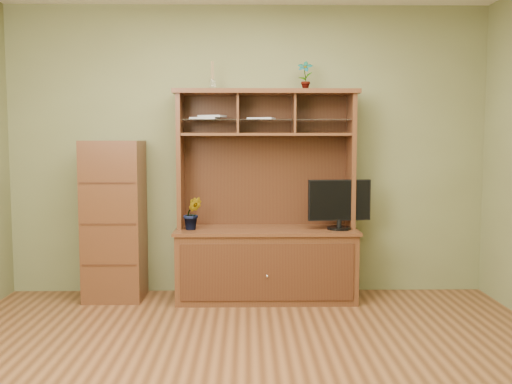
{
  "coord_description": "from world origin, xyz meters",
  "views": [
    {
      "loc": [
        -0.01,
        -3.41,
        1.44
      ],
      "look_at": [
        0.07,
        1.2,
        1.03
      ],
      "focal_mm": 40.0,
      "sensor_mm": 36.0,
      "label": 1
    }
  ],
  "objects": [
    {
      "name": "room",
      "position": [
        0.0,
        0.0,
        1.35
      ],
      "size": [
        4.54,
        4.04,
        2.74
      ],
      "color": "#502D17",
      "rests_on": "ground"
    },
    {
      "name": "media_hutch",
      "position": [
        0.17,
        1.73,
        0.52
      ],
      "size": [
        1.66,
        0.61,
        1.9
      ],
      "color": "#4B2B15",
      "rests_on": "room"
    },
    {
      "name": "monitor",
      "position": [
        0.82,
        1.65,
        0.89
      ],
      "size": [
        0.56,
        0.22,
        0.45
      ],
      "rotation": [
        0.0,
        0.0,
        0.09
      ],
      "color": "black",
      "rests_on": "media_hutch"
    },
    {
      "name": "orchid_plant",
      "position": [
        -0.49,
        1.65,
        0.8
      ],
      "size": [
        0.18,
        0.15,
        0.3
      ],
      "primitive_type": "imported",
      "rotation": [
        0.0,
        0.0,
        0.13
      ],
      "color": "#2B501B",
      "rests_on": "media_hutch"
    },
    {
      "name": "top_plant",
      "position": [
        0.52,
        1.8,
        2.03
      ],
      "size": [
        0.16,
        0.13,
        0.27
      ],
      "primitive_type": "imported",
      "rotation": [
        0.0,
        0.0,
        -0.26
      ],
      "color": "#426C26",
      "rests_on": "media_hutch"
    },
    {
      "name": "reed_diffuser",
      "position": [
        -0.32,
        1.8,
        2.0
      ],
      "size": [
        0.05,
        0.05,
        0.26
      ],
      "color": "silver",
      "rests_on": "media_hutch"
    },
    {
      "name": "magazines",
      "position": [
        -0.2,
        1.81,
        1.65
      ],
      "size": [
        0.78,
        0.23,
        0.04
      ],
      "color": "silver",
      "rests_on": "media_hutch"
    },
    {
      "name": "side_cabinet",
      "position": [
        -1.21,
        1.75,
        0.72
      ],
      "size": [
        0.52,
        0.47,
        1.44
      ],
      "color": "#4B2B15",
      "rests_on": "room"
    }
  ]
}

